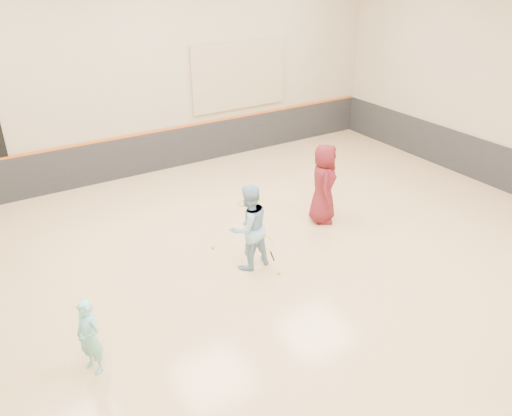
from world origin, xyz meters
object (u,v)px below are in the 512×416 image
instructor (249,227)px  young_man (324,184)px  girl (89,337)px  spare_racket (243,203)px

instructor → young_man: 2.65m
girl → instructor: 3.76m
young_man → spare_racket: size_ratio=2.89×
girl → instructor: instructor is taller
young_man → spare_racket: young_man is taller
girl → spare_racket: (4.90, 3.76, -0.63)m
spare_racket → girl: bearing=-142.5°
girl → spare_racket: size_ratio=1.93×
girl → spare_racket: 6.20m
girl → instructor: bearing=82.2°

